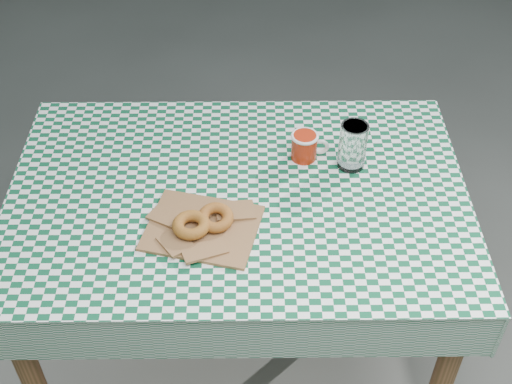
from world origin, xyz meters
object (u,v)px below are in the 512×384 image
Objects in this scene: paper_bag at (202,227)px; coffee_mug at (304,146)px; table at (240,284)px; drinking_glass at (353,146)px.

paper_bag is 1.92× the size of coffee_mug.
coffee_mug reaches higher than table.
drinking_glass is (0.32, 0.08, 0.45)m from table.
drinking_glass is at bearing 19.53° from table.
drinking_glass is at bearing -11.49° from coffee_mug.
paper_bag reaches higher than table.
coffee_mug is at bearing 40.77° from paper_bag.
drinking_glass is (0.42, 0.21, 0.06)m from paper_bag.
coffee_mug is 1.04× the size of drinking_glass.
paper_bag is at bearing -123.31° from table.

